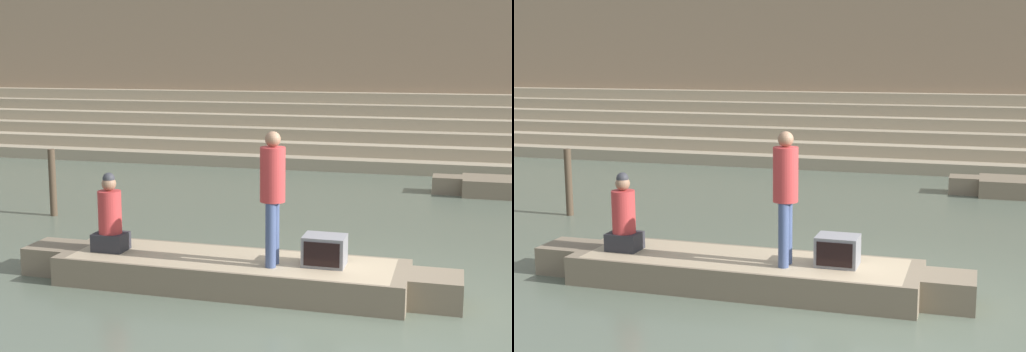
% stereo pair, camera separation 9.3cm
% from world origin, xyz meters
% --- Properties ---
extents(ground_plane, '(120.00, 120.00, 0.00)m').
position_xyz_m(ground_plane, '(0.00, 0.00, 0.00)').
color(ground_plane, '#566051').
extents(ghat_steps, '(36.00, 3.86, 1.90)m').
position_xyz_m(ghat_steps, '(0.00, 12.17, 0.69)').
color(ghat_steps, gray).
rests_on(ghat_steps, ground).
extents(back_wall, '(34.20, 1.28, 6.45)m').
position_xyz_m(back_wall, '(0.00, 14.16, 3.20)').
color(back_wall, '#937A60').
rests_on(back_wall, ground).
extents(rowboat_main, '(5.86, 1.36, 0.38)m').
position_xyz_m(rowboat_main, '(-1.94, 0.02, 0.21)').
color(rowboat_main, '#756651').
rests_on(rowboat_main, ground).
extents(person_standing, '(0.32, 0.32, 1.70)m').
position_xyz_m(person_standing, '(-1.34, -0.12, 1.37)').
color(person_standing, '#3D4C75').
rests_on(person_standing, rowboat_main).
extents(person_rowing, '(0.44, 0.35, 1.07)m').
position_xyz_m(person_rowing, '(-3.64, -0.03, 0.82)').
color(person_rowing, '#28282D').
rests_on(person_rowing, rowboat_main).
extents(tv_set, '(0.53, 0.42, 0.38)m').
position_xyz_m(tv_set, '(-0.71, 0.06, 0.57)').
color(tv_set, slate).
rests_on(tv_set, rowboat_main).
extents(mooring_post, '(0.13, 0.13, 1.27)m').
position_xyz_m(mooring_post, '(-6.49, 3.13, 0.64)').
color(mooring_post, '#473828').
rests_on(mooring_post, ground).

